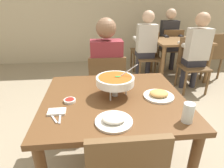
{
  "coord_description": "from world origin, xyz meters",
  "views": [
    {
      "loc": [
        -0.15,
        -1.31,
        1.48
      ],
      "look_at": [
        0.0,
        0.15,
        0.82
      ],
      "focal_mm": 30.23,
      "sensor_mm": 36.0,
      "label": 1
    }
  ],
  "objects": [
    {
      "name": "ground_plane",
      "position": [
        0.0,
        0.0,
        0.0
      ],
      "size": [
        16.0,
        16.0,
        0.0
      ],
      "primitive_type": "plane",
      "color": "gray"
    },
    {
      "name": "dining_table_main",
      "position": [
        0.0,
        0.0,
        0.66
      ],
      "size": [
        1.11,
        0.98,
        0.77
      ],
      "color": "brown",
      "rests_on": "ground_plane"
    },
    {
      "name": "chair_diner_main",
      "position": [
        -0.0,
        0.78,
        0.51
      ],
      "size": [
        0.44,
        0.44,
        0.9
      ],
      "color": "brown",
      "rests_on": "ground_plane"
    },
    {
      "name": "diner_main",
      "position": [
        0.0,
        0.81,
        0.75
      ],
      "size": [
        0.4,
        0.45,
        1.31
      ],
      "color": "#2D2D38",
      "rests_on": "ground_plane"
    },
    {
      "name": "curry_bowl",
      "position": [
        0.01,
        0.03,
        0.9
      ],
      "size": [
        0.33,
        0.3,
        0.26
      ],
      "color": "silver",
      "rests_on": "dining_table_main"
    },
    {
      "name": "rice_plate",
      "position": [
        -0.04,
        -0.33,
        0.79
      ],
      "size": [
        0.24,
        0.24,
        0.06
      ],
      "color": "white",
      "rests_on": "dining_table_main"
    },
    {
      "name": "appetizer_plate",
      "position": [
        0.36,
        -0.03,
        0.79
      ],
      "size": [
        0.24,
        0.24,
        0.06
      ],
      "color": "white",
      "rests_on": "dining_table_main"
    },
    {
      "name": "sauce_dish",
      "position": [
        -0.34,
        -0.03,
        0.78
      ],
      "size": [
        0.09,
        0.09,
        0.02
      ],
      "color": "white",
      "rests_on": "dining_table_main"
    },
    {
      "name": "napkin_folded",
      "position": [
        -0.42,
        -0.18,
        0.78
      ],
      "size": [
        0.12,
        0.08,
        0.02
      ],
      "primitive_type": "cube",
      "rotation": [
        0.0,
        0.0,
        0.01
      ],
      "color": "white",
      "rests_on": "dining_table_main"
    },
    {
      "name": "fork_utensil",
      "position": [
        -0.44,
        -0.23,
        0.77
      ],
      "size": [
        0.09,
        0.16,
        0.01
      ],
      "primitive_type": "cube",
      "rotation": [
        0.0,
        0.0,
        0.49
      ],
      "color": "silver",
      "rests_on": "dining_table_main"
    },
    {
      "name": "spoon_utensil",
      "position": [
        -0.39,
        -0.23,
        0.77
      ],
      "size": [
        0.03,
        0.17,
        0.01
      ],
      "primitive_type": "cube",
      "rotation": [
        0.0,
        0.0,
        0.08
      ],
      "color": "silver",
      "rests_on": "dining_table_main"
    },
    {
      "name": "drink_glass",
      "position": [
        0.43,
        -0.37,
        0.83
      ],
      "size": [
        0.07,
        0.07,
        0.13
      ],
      "color": "silver",
      "rests_on": "dining_table_main"
    },
    {
      "name": "dining_table_far",
      "position": [
        1.54,
        2.18,
        0.63
      ],
      "size": [
        1.0,
        0.8,
        0.77
      ],
      "color": "brown",
      "rests_on": "ground_plane"
    },
    {
      "name": "chair_bg_left",
      "position": [
        0.94,
        2.26,
        0.51
      ],
      "size": [
        0.48,
        0.48,
        0.9
      ],
      "color": "brown",
      "rests_on": "ground_plane"
    },
    {
      "name": "chair_bg_middle",
      "position": [
        1.58,
        2.7,
        0.51
      ],
      "size": [
        0.49,
        0.49,
        0.9
      ],
      "color": "brown",
      "rests_on": "ground_plane"
    },
    {
      "name": "chair_bg_right",
      "position": [
        1.54,
        1.65,
        0.51
      ],
      "size": [
        0.46,
        0.46,
        0.9
      ],
      "color": "brown",
      "rests_on": "ground_plane"
    },
    {
      "name": "chair_bg_corner",
      "position": [
        2.16,
        2.11,
        0.51
      ],
      "size": [
        0.46,
        0.46,
        0.9
      ],
      "color": "brown",
      "rests_on": "ground_plane"
    },
    {
      "name": "chair_bg_window",
      "position": [
        1.02,
        2.73,
        0.51
      ],
      "size": [
        0.46,
        0.46,
        0.9
      ],
      "color": "brown",
      "rests_on": "ground_plane"
    },
    {
      "name": "patron_bg_left",
      "position": [
        0.86,
        2.18,
        0.75
      ],
      "size": [
        0.4,
        0.45,
        1.31
      ],
      "color": "#2D2D38",
      "rests_on": "ground_plane"
    },
    {
      "name": "patron_bg_middle",
      "position": [
        1.53,
        2.73,
        0.75
      ],
      "size": [
        0.4,
        0.45,
        1.31
      ],
      "color": "#2D2D38",
      "rests_on": "ground_plane"
    },
    {
      "name": "patron_bg_right",
      "position": [
        1.55,
        1.61,
        0.75
      ],
      "size": [
        0.4,
        0.45,
        1.31
      ],
      "color": "#2D2D38",
      "rests_on": "ground_plane"
    }
  ]
}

